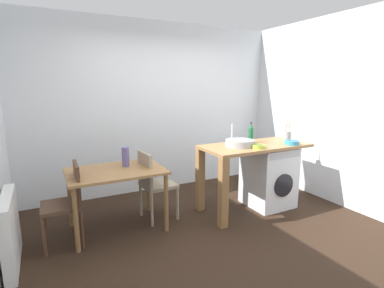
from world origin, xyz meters
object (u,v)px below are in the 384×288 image
washing_machine (268,176)px  bottle_tall_green (251,134)px  chair_opposite (153,182)px  utensil_crock (287,135)px  chair_person_seat (68,200)px  dining_table (116,178)px  colander (292,142)px  mixing_bowl (258,146)px  vase (126,157)px

washing_machine → bottle_tall_green: bottle_tall_green is taller
chair_opposite → utensil_crock: utensil_crock is taller
washing_machine → utensil_crock: 0.67m
chair_person_seat → washing_machine: 2.66m
dining_table → colander: bearing=-12.0°
chair_person_seat → bottle_tall_green: (2.42, -0.03, 0.54)m
chair_opposite → mixing_bowl: size_ratio=5.09×
mixing_bowl → colander: (0.57, -0.02, 0.00)m
utensil_crock → vase: bearing=172.2°
chair_opposite → mixing_bowl: mixing_bowl is taller
mixing_bowl → vase: 1.68m
chair_person_seat → mixing_bowl: bearing=-97.9°
mixing_bowl → utensil_crock: 0.79m
chair_person_seat → chair_opposite: bearing=-80.6°
dining_table → bottle_tall_green: bearing=-4.1°
mixing_bowl → vase: size_ratio=0.73×
dining_table → colander: size_ratio=5.50×
chair_opposite → mixing_bowl: (1.25, -0.51, 0.44)m
dining_table → vase: bearing=33.7°
washing_machine → colander: 0.59m
dining_table → chair_person_seat: (-0.55, -0.10, -0.14)m
dining_table → chair_person_seat: bearing=-169.4°
chair_person_seat → washing_machine: (2.66, -0.17, -0.08)m
bottle_tall_green → washing_machine: bearing=-29.7°
dining_table → utensil_crock: (2.48, -0.22, 0.35)m
dining_table → washing_machine: 2.14m
washing_machine → colander: (0.19, -0.22, 0.52)m
dining_table → colander: (2.30, -0.49, 0.31)m
chair_person_seat → utensil_crock: bearing=-90.9°
washing_machine → bottle_tall_green: 0.68m
bottle_tall_green → vase: 1.75m
dining_table → colander: 2.37m
mixing_bowl → colander: size_ratio=0.88×
washing_machine → utensil_crock: utensil_crock is taller
washing_machine → dining_table: bearing=172.7°
vase → chair_person_seat: bearing=-163.8°
chair_person_seat → washing_machine: bearing=-92.4°
colander → vase: bearing=164.7°
washing_machine → bottle_tall_green: bearing=150.3°
washing_machine → mixing_bowl: 0.67m
chair_opposite → vase: bearing=-104.4°
utensil_crock → chair_opposite: bearing=172.6°
washing_machine → vase: bearing=169.3°
chair_person_seat → utensil_crock: (3.02, -0.12, 0.48)m
chair_person_seat → vase: bearing=-72.6°
washing_machine → vase: (-1.96, 0.37, 0.43)m
utensil_crock → colander: (-0.18, -0.27, -0.04)m
utensil_crock → colander: 0.33m
chair_person_seat → utensil_crock: 3.07m
mixing_bowl → colander: colander is taller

